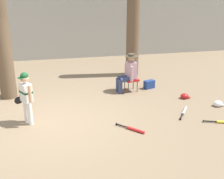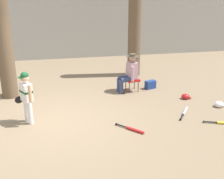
% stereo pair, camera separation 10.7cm
% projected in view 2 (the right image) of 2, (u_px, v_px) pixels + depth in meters
% --- Properties ---
extents(ground_plane, '(60.00, 60.00, 0.00)m').
position_uv_depth(ground_plane, '(56.00, 122.00, 7.28)').
color(ground_plane, '#7F6B51').
extents(concrete_back_wall, '(18.00, 0.36, 2.57)m').
position_uv_depth(concrete_back_wall, '(51.00, 29.00, 12.76)').
color(concrete_back_wall, '#9E9E99').
rests_on(concrete_back_wall, ground).
extents(tree_behind_spectator, '(0.70, 0.70, 4.20)m').
position_uv_depth(tree_behind_spectator, '(135.00, 27.00, 10.31)').
color(tree_behind_spectator, brown).
rests_on(tree_behind_spectator, ground).
extents(young_ballplayer, '(0.50, 0.53, 1.31)m').
position_uv_depth(young_ballplayer, '(26.00, 94.00, 7.01)').
color(young_ballplayer, white).
rests_on(young_ballplayer, ground).
extents(folding_stool, '(0.45, 0.45, 0.41)m').
position_uv_depth(folding_stool, '(132.00, 80.00, 9.20)').
color(folding_stool, red).
rests_on(folding_stool, ground).
extents(seated_spectator, '(0.68, 0.54, 1.20)m').
position_uv_depth(seated_spectator, '(129.00, 72.00, 9.07)').
color(seated_spectator, navy).
rests_on(seated_spectator, ground).
extents(handbag_beside_stool, '(0.38, 0.28, 0.26)m').
position_uv_depth(handbag_beside_stool, '(150.00, 85.00, 9.49)').
color(handbag_beside_stool, navy).
rests_on(handbag_beside_stool, ground).
extents(bat_aluminum_silver, '(0.52, 0.68, 0.07)m').
position_uv_depth(bat_aluminum_silver, '(184.00, 112.00, 7.76)').
color(bat_aluminum_silver, '#B7BCC6').
rests_on(bat_aluminum_silver, ground).
extents(bat_yellow_trainer, '(0.78, 0.33, 0.07)m').
position_uv_depth(bat_yellow_trainer, '(224.00, 123.00, 7.17)').
color(bat_yellow_trainer, yellow).
rests_on(bat_yellow_trainer, ground).
extents(bat_red_barrel, '(0.58, 0.61, 0.07)m').
position_uv_depth(bat_red_barrel, '(133.00, 129.00, 6.86)').
color(bat_red_barrel, red).
rests_on(bat_red_barrel, ground).
extents(batting_helmet_red, '(0.29, 0.22, 0.17)m').
position_uv_depth(batting_helmet_red, '(186.00, 97.00, 8.68)').
color(batting_helmet_red, '#A81919').
rests_on(batting_helmet_red, ground).
extents(batting_helmet_white, '(0.30, 0.23, 0.17)m').
position_uv_depth(batting_helmet_white, '(219.00, 104.00, 8.13)').
color(batting_helmet_white, silver).
rests_on(batting_helmet_white, ground).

